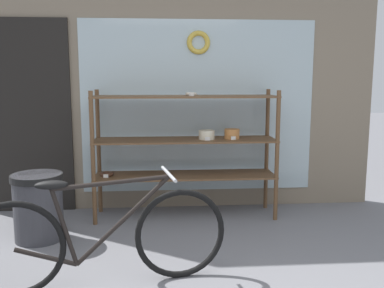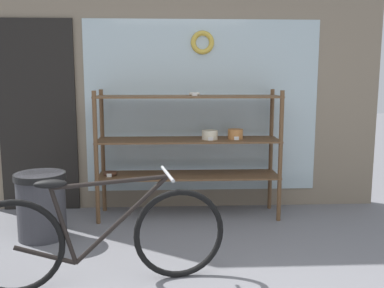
{
  "view_description": "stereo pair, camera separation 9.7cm",
  "coord_description": "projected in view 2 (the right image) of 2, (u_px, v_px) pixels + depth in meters",
  "views": [
    {
      "loc": [
        -0.24,
        -2.15,
        1.48
      ],
      "look_at": [
        0.02,
        1.14,
        0.96
      ],
      "focal_mm": 40.0,
      "sensor_mm": 36.0,
      "label": 1
    },
    {
      "loc": [
        -0.14,
        -2.15,
        1.48
      ],
      "look_at": [
        0.02,
        1.14,
        0.96
      ],
      "focal_mm": 40.0,
      "sensor_mm": 36.0,
      "label": 2
    }
  ],
  "objects": [
    {
      "name": "storefront_facade",
      "position": [
        179.0,
        54.0,
        4.71
      ],
      "size": [
        4.41,
        0.13,
        3.6
      ],
      "color": "gray",
      "rests_on": "ground_plane"
    },
    {
      "name": "display_case",
      "position": [
        190.0,
        140.0,
        4.49
      ],
      "size": [
        1.91,
        0.46,
        1.35
      ],
      "color": "brown",
      "rests_on": "ground_plane"
    },
    {
      "name": "bicycle",
      "position": [
        99.0,
        237.0,
        3.01
      ],
      "size": [
        1.8,
        0.5,
        0.81
      ],
      "rotation": [
        0.0,
        0.0,
        0.18
      ],
      "color": "black",
      "rests_on": "ground_plane"
    },
    {
      "name": "trash_bin",
      "position": [
        41.0,
        203.0,
        3.93
      ],
      "size": [
        0.46,
        0.46,
        0.61
      ],
      "color": "#38383D",
      "rests_on": "ground_plane"
    }
  ]
}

